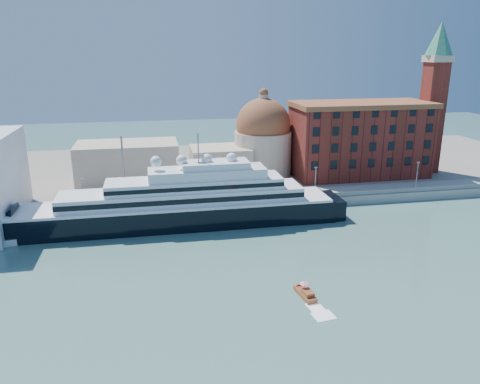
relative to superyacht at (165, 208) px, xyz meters
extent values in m
plane|color=#3B665D|center=(10.47, -23.00, -4.48)|extent=(400.00, 400.00, 0.00)
cube|color=gray|center=(10.47, 11.00, -3.23)|extent=(180.00, 10.00, 2.50)
cube|color=slate|center=(10.47, 52.00, -3.48)|extent=(260.00, 72.00, 2.00)
cube|color=slate|center=(10.47, 6.50, -1.38)|extent=(180.00, 0.10, 1.20)
cube|color=black|center=(2.37, 0.00, -2.31)|extent=(77.06, 11.86, 6.42)
cube|color=black|center=(40.90, 0.00, -2.51)|extent=(5.93, 10.87, 5.93)
cube|color=white|center=(2.37, 0.00, 1.15)|extent=(75.08, 12.05, 0.59)
cube|color=white|center=(4.34, 0.00, 2.93)|extent=(57.30, 9.88, 2.96)
cube|color=black|center=(4.34, -4.94, 2.93)|extent=(57.30, 0.15, 1.19)
cube|color=white|center=(7.31, 0.00, 5.69)|extent=(41.49, 8.89, 2.57)
cube|color=white|center=(10.27, 0.00, 8.16)|extent=(27.66, 7.90, 2.37)
cube|color=white|center=(12.25, 0.00, 10.14)|extent=(15.81, 6.92, 1.58)
cylinder|color=slate|center=(8.29, 0.00, 14.29)|extent=(0.30, 0.30, 6.92)
sphere|color=white|center=(-1.59, 0.00, 11.52)|extent=(2.57, 2.57, 2.57)
sphere|color=white|center=(4.34, 0.00, 11.52)|extent=(2.57, 2.57, 2.57)
sphere|color=white|center=(10.27, 0.00, 11.52)|extent=(2.57, 2.57, 2.57)
sphere|color=white|center=(16.20, 0.00, 11.52)|extent=(2.57, 2.57, 2.57)
cube|color=white|center=(-32.68, -3.89, -3.85)|extent=(13.16, 6.55, 1.68)
cube|color=white|center=(-30.62, -3.48, -2.49)|extent=(4.62, 3.38, 1.26)
cube|color=maroon|center=(22.11, -38.60, -4.16)|extent=(2.62, 5.84, 0.94)
cube|color=maroon|center=(22.24, -39.53, -3.36)|extent=(1.81, 2.53, 0.75)
cylinder|color=slate|center=(22.05, -38.13, -2.98)|extent=(0.06, 0.06, 1.50)
cone|color=red|center=(22.05, -38.13, -2.14)|extent=(1.69, 1.69, 0.38)
cube|color=maroon|center=(62.47, 29.00, 8.52)|extent=(42.00, 18.00, 22.00)
cube|color=brown|center=(62.47, 29.00, 20.02)|extent=(43.00, 19.00, 1.50)
cube|color=maroon|center=(86.47, 29.00, 15.02)|extent=(6.00, 6.00, 35.00)
cube|color=beige|center=(86.47, 29.00, 33.52)|extent=(7.00, 7.00, 2.00)
cone|color=#3E896B|center=(86.47, 29.00, 39.52)|extent=(8.40, 8.40, 10.00)
cylinder|color=beige|center=(32.47, 35.00, 4.52)|extent=(18.00, 18.00, 14.00)
sphere|color=brown|center=(32.47, 35.00, 13.52)|extent=(17.00, 17.00, 17.00)
cylinder|color=beige|center=(32.47, 35.00, 21.52)|extent=(3.00, 3.00, 3.00)
cube|color=beige|center=(18.47, 33.00, 2.52)|extent=(18.00, 14.00, 10.00)
cube|color=beige|center=(-9.53, 35.00, 3.52)|extent=(30.00, 16.00, 12.00)
cylinder|color=slate|center=(-19.53, 8.00, 2.02)|extent=(0.24, 0.24, 8.00)
cube|color=slate|center=(-19.53, 8.00, 6.12)|extent=(0.80, 0.30, 0.25)
cylinder|color=slate|center=(10.47, 8.00, 2.02)|extent=(0.24, 0.24, 8.00)
cube|color=slate|center=(10.47, 8.00, 6.12)|extent=(0.80, 0.30, 0.25)
cylinder|color=slate|center=(40.47, 8.00, 2.02)|extent=(0.24, 0.24, 8.00)
cube|color=slate|center=(40.47, 8.00, 6.12)|extent=(0.80, 0.30, 0.25)
cylinder|color=slate|center=(70.47, 8.00, 2.02)|extent=(0.24, 0.24, 8.00)
cube|color=slate|center=(70.47, 8.00, 6.12)|extent=(0.80, 0.30, 0.25)
cylinder|color=slate|center=(-9.53, 10.00, 7.02)|extent=(0.50, 0.50, 18.00)
camera|label=1|loc=(-2.69, -106.92, 36.25)|focal=35.00mm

